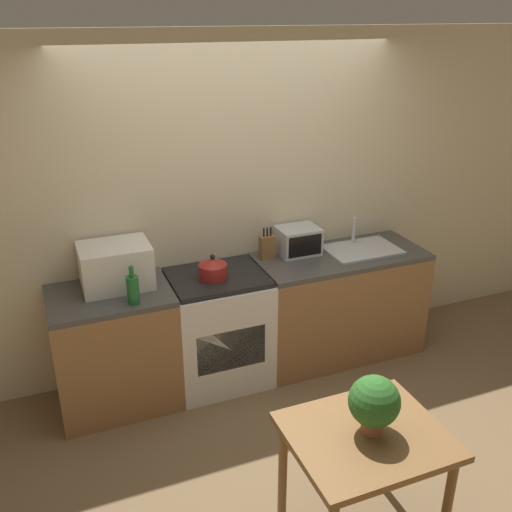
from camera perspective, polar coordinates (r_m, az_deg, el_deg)
The scene contains 13 objects.
ground_plane at distance 4.25m, azimuth 2.94°, elevation -16.07°, with size 16.00×16.00×0.00m, color brown.
wall_back at distance 4.45m, azimuth -2.22°, elevation 5.03°, with size 10.00×0.06×2.60m.
counter_left_run at distance 4.30m, azimuth -13.91°, elevation -8.99°, with size 0.85×0.62×0.90m.
counter_right_run at distance 4.82m, azimuth 8.19°, elevation -4.75°, with size 1.38×0.62×0.90m.
stove_range at distance 4.43m, azimuth -3.79°, elevation -7.23°, with size 0.73×0.62×0.90m.
kettle at distance 4.15m, azimuth -4.34°, elevation -1.23°, with size 0.21×0.21×0.19m.
microwave at distance 4.11m, azimuth -13.86°, elevation -0.96°, with size 0.48×0.37×0.31m.
bottle at distance 3.87m, azimuth -12.21°, elevation -3.24°, with size 0.08×0.08×0.27m.
knife_block at distance 4.47m, azimuth 1.12°, elevation 0.93°, with size 0.12×0.08×0.26m.
toaster_oven at distance 4.57m, azimuth 4.23°, elevation 1.56°, with size 0.32×0.26×0.21m.
sink_basin at distance 4.72m, azimuth 10.51°, elevation 0.70°, with size 0.58×0.40×0.24m.
dining_table at distance 3.15m, azimuth 10.88°, elevation -18.50°, with size 0.79×0.67×0.73m.
potted_plant at distance 2.98m, azimuth 11.73°, elevation -14.14°, with size 0.26×0.26×0.32m.
Camera 1 is at (-1.42, -2.96, 2.70)m, focal length 40.00 mm.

